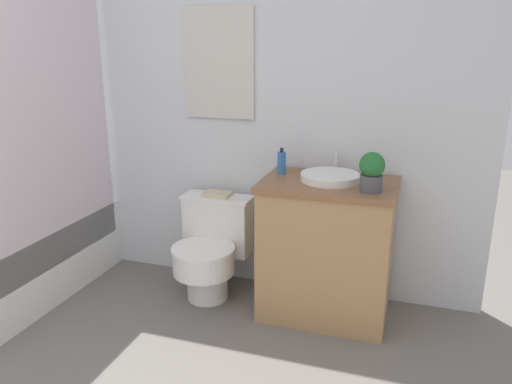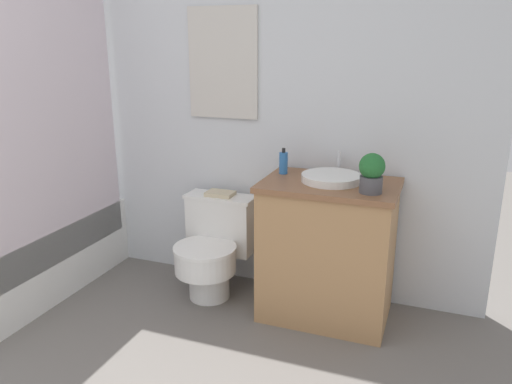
{
  "view_description": "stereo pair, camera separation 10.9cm",
  "coord_description": "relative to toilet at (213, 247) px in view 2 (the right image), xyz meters",
  "views": [
    {
      "loc": [
        1.36,
        -0.62,
        1.51
      ],
      "look_at": [
        0.57,
        1.78,
        0.75
      ],
      "focal_mm": 35.0,
      "sensor_mm": 36.0,
      "label": 1
    },
    {
      "loc": [
        1.46,
        -0.58,
        1.51
      ],
      "look_at": [
        0.57,
        1.78,
        0.75
      ],
      "focal_mm": 35.0,
      "sensor_mm": 36.0,
      "label": 2
    }
  ],
  "objects": [
    {
      "name": "vanity",
      "position": [
        0.71,
        -0.01,
        0.09
      ],
      "size": [
        0.73,
        0.5,
        0.79
      ],
      "color": "#AD7F51",
      "rests_on": "ground_plane"
    },
    {
      "name": "book_on_tank",
      "position": [
        0.0,
        0.12,
        0.31
      ],
      "size": [
        0.17,
        0.12,
        0.02
      ],
      "color": "beige",
      "rests_on": "toilet"
    },
    {
      "name": "toilet",
      "position": [
        0.0,
        0.0,
        0.0
      ],
      "size": [
        0.44,
        0.51,
        0.6
      ],
      "color": "white",
      "rests_on": "ground_plane"
    },
    {
      "name": "potted_plant",
      "position": [
        0.94,
        -0.12,
        0.59
      ],
      "size": [
        0.13,
        0.13,
        0.2
      ],
      "color": "#4C4C51",
      "rests_on": "vanity"
    },
    {
      "name": "sink",
      "position": [
        0.71,
        0.01,
        0.51
      ],
      "size": [
        0.32,
        0.36,
        0.13
      ],
      "color": "white",
      "rests_on": "vanity"
    },
    {
      "name": "soap_bottle",
      "position": [
        0.42,
        0.08,
        0.55
      ],
      "size": [
        0.05,
        0.05,
        0.15
      ],
      "color": "#2D6BB2",
      "rests_on": "vanity"
    },
    {
      "name": "shower_area",
      "position": [
        -1.14,
        -0.41,
        -0.02
      ],
      "size": [
        0.7,
        1.32,
        1.98
      ],
      "color": "white",
      "rests_on": "ground_plane"
    },
    {
      "name": "wall_back",
      "position": [
        -0.21,
        0.28,
        0.95
      ],
      "size": [
        3.59,
        0.07,
        2.5
      ],
      "color": "silver",
      "rests_on": "ground_plane"
    }
  ]
}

